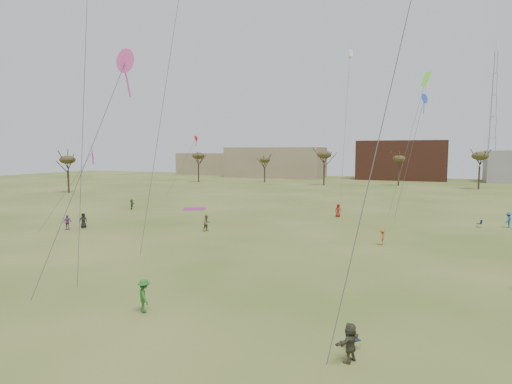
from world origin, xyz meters
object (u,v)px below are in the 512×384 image
at_px(camp_chair_center, 353,343).
at_px(radio_tower, 492,116).
at_px(camp_chair_right, 479,225).
at_px(flyer_near_center, 144,296).

relative_size(camp_chair_center, radio_tower, 0.02).
relative_size(camp_chair_right, radio_tower, 0.02).
relative_size(camp_chair_center, camp_chair_right, 1.00).
distance_m(flyer_near_center, camp_chair_center, 11.55).
bearing_deg(radio_tower, flyer_near_center, -103.65).
bearing_deg(radio_tower, camp_chair_right, -96.87).
distance_m(flyer_near_center, radio_tower, 132.24).
bearing_deg(camp_chair_right, camp_chair_center, -29.15).
bearing_deg(camp_chair_center, camp_chair_right, -62.48).
bearing_deg(camp_chair_right, flyer_near_center, -44.68).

